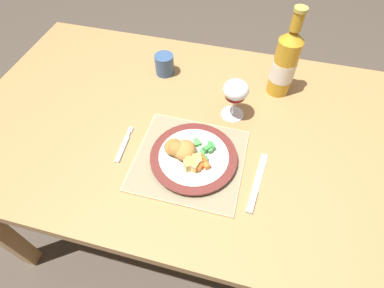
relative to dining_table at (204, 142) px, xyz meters
The scene contains 13 objects.
ground_plane 0.66m from the dining_table, ahead, with size 6.00×6.00×0.00m, color #4C4238.
dining_table is the anchor object (origin of this frame).
placemat 0.16m from the dining_table, 95.18° to the right, with size 0.31×0.29×0.01m.
dinner_plate 0.17m from the dining_table, 90.33° to the right, with size 0.25×0.25×0.02m.
breaded_croquettes 0.19m from the dining_table, 106.46° to the right, with size 0.10×0.08×0.04m.
green_beans_pile 0.16m from the dining_table, 76.34° to the right, with size 0.07×0.09×0.02m.
glazed_carrots 0.20m from the dining_table, 80.69° to the right, with size 0.06×0.06×0.02m.
fork 0.27m from the dining_table, 147.04° to the right, with size 0.02×0.14×0.01m.
table_knife 0.27m from the dining_table, 44.00° to the right, with size 0.04×0.20×0.01m.
wine_glass 0.21m from the dining_table, 43.76° to the left, with size 0.08×0.08×0.14m.
bottle 0.37m from the dining_table, 47.74° to the left, with size 0.08×0.08×0.30m.
roast_potatoes 0.21m from the dining_table, 87.59° to the right, with size 0.05×0.06×0.03m.
drinking_cup 0.33m from the dining_table, 132.24° to the left, with size 0.07×0.07×0.07m.
Camera 1 is at (0.12, -0.62, 1.46)m, focal length 28.00 mm.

